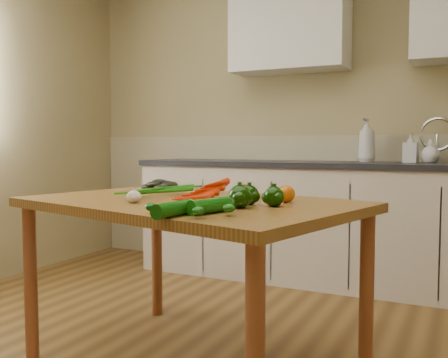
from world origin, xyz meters
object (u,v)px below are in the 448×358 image
object	(u,v)px
leafy_greens	(160,181)
zucchini_a	(210,206)
pepper_b	(274,197)
carrot_bunch	(192,191)
pepper_a	(249,195)
pepper_c	(240,197)
soap_bottle_a	(367,140)
tomato_a	(244,192)
table	(190,219)
zucchini_b	(174,209)
tomato_b	(275,194)
tomato_c	(286,194)
garlic_bulb	(134,197)
soap_bottle_b	(411,148)
soap_bottle_c	(430,151)

from	to	relation	value
leafy_greens	zucchini_a	distance (m)	0.94
pepper_b	zucchini_a	xyz separation A→B (m)	(-0.14, -0.29, -0.01)
carrot_bunch	pepper_b	size ratio (longest dim) A/B	3.37
pepper_a	pepper_c	world-z (taller)	pepper_c
soap_bottle_a	tomato_a	distance (m)	1.77
table	tomato_a	world-z (taller)	tomato_a
zucchini_a	zucchini_b	world-z (taller)	zucchini_a
tomato_b	tomato_c	world-z (taller)	tomato_c
soap_bottle_a	tomato_c	xyz separation A→B (m)	(-0.02, -1.76, -0.24)
soap_bottle_a	leafy_greens	world-z (taller)	soap_bottle_a
pepper_b	tomato_a	distance (m)	0.27
carrot_bunch	zucchini_a	xyz separation A→B (m)	(0.30, -0.40, -0.01)
table	zucchini_b	bearing A→B (deg)	-52.01
table	pepper_b	size ratio (longest dim) A/B	20.41
soap_bottle_a	tomato_c	size ratio (longest dim) A/B	3.99
table	pepper_a	xyz separation A→B (m)	(0.31, -0.05, 0.13)
garlic_bulb	zucchini_b	bearing A→B (deg)	-36.23
leafy_greens	zucchini_a	world-z (taller)	leafy_greens
leafy_greens	pepper_c	xyz separation A→B (m)	(0.69, -0.49, -0.01)
garlic_bulb	tomato_c	distance (m)	0.65
zucchini_b	tomato_c	bearing A→B (deg)	69.41
zucchini_a	pepper_c	bearing A→B (deg)	79.52
soap_bottle_b	zucchini_b	bearing A→B (deg)	81.62
soap_bottle_a	zucchini_b	xyz separation A→B (m)	(-0.23, -2.32, -0.26)
table	zucchini_a	world-z (taller)	zucchini_a
soap_bottle_a	soap_bottle_c	size ratio (longest dim) A/B	1.97
soap_bottle_c	leafy_greens	world-z (taller)	soap_bottle_c
soap_bottle_b	carrot_bunch	distance (m)	1.93
carrot_bunch	zucchini_a	world-z (taller)	carrot_bunch
soap_bottle_a	zucchini_b	distance (m)	2.35
tomato_c	soap_bottle_c	bearing A→B (deg)	75.09
soap_bottle_b	pepper_c	bearing A→B (deg)	82.63
soap_bottle_b	pepper_c	distance (m)	2.03
carrot_bunch	tomato_b	distance (m)	0.38
soap_bottle_c	pepper_b	world-z (taller)	soap_bottle_c
table	tomato_a	distance (m)	0.27
leafy_greens	soap_bottle_c	bearing A→B (deg)	49.97
soap_bottle_a	leafy_greens	distance (m)	1.74
tomato_b	zucchini_b	world-z (taller)	tomato_b
carrot_bunch	garlic_bulb	world-z (taller)	carrot_bunch
pepper_c	zucchini_a	size ratio (longest dim) A/B	0.47
carrot_bunch	pepper_b	xyz separation A→B (m)	(0.44, -0.11, 0.00)
zucchini_b	carrot_bunch	bearing A→B (deg)	113.27
table	leafy_greens	bearing A→B (deg)	152.53
leafy_greens	tomato_a	xyz separation A→B (m)	(0.58, -0.21, -0.02)
pepper_a	garlic_bulb	bearing A→B (deg)	-161.21
pepper_a	pepper_b	bearing A→B (deg)	-7.66
soap_bottle_c	tomato_b	bearing A→B (deg)	106.49
garlic_bulb	tomato_c	xyz separation A→B (m)	(0.58, 0.29, 0.01)
garlic_bulb	pepper_c	bearing A→B (deg)	4.70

